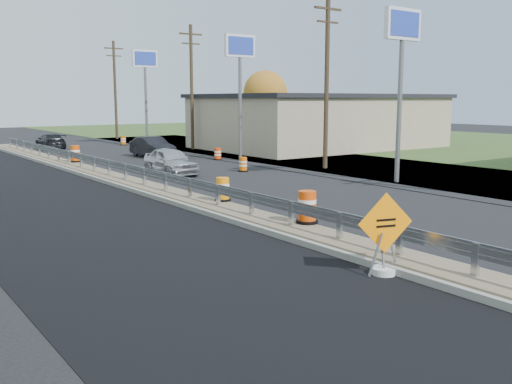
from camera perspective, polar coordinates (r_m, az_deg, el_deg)
ground at (r=18.30m, az=-0.45°, el=-2.92°), size 140.00×140.00×0.00m
grass_verge_far at (r=47.42m, az=22.75°, el=3.88°), size 40.00×120.00×0.03m
milled_overlay at (r=25.58m, az=-21.97°, el=-0.09°), size 7.20×120.00×0.01m
median at (r=25.12m, az=-11.10°, el=0.50°), size 1.60×55.00×0.23m
guardrail at (r=25.94m, az=-12.07°, el=2.11°), size 0.10×46.15×0.72m
retail_building_near at (r=46.71m, az=6.35°, el=7.10°), size 18.50×12.50×4.27m
pylon_sign_south at (r=27.41m, az=14.40°, el=14.45°), size 2.20×0.30×7.90m
pylon_sign_mid at (r=37.11m, az=-1.62°, el=13.29°), size 2.20×0.30×7.90m
pylon_sign_north at (r=49.29m, az=-11.04°, el=12.13°), size 2.20×0.30×7.90m
utility_pole_smid at (r=32.18m, az=7.08°, el=11.10°), size 1.90×0.26×9.40m
utility_pole_nmid at (r=44.36m, az=-6.46°, el=10.58°), size 1.90×0.26×9.40m
utility_pole_north at (r=57.88m, az=-13.91°, el=10.05°), size 1.90×0.26×9.40m
tree_far_yellow at (r=60.69m, az=0.94°, el=9.89°), size 4.62×4.62×6.86m
caution_sign at (r=13.00m, az=12.70°, el=-6.08°), size 1.29×0.56×1.85m
barrel_median_near at (r=16.91m, az=5.13°, el=-1.58°), size 0.66×0.66×0.96m
barrel_median_mid at (r=20.57m, az=-3.34°, el=0.23°), size 0.58×0.58×0.85m
barrel_median_far at (r=35.02m, az=-17.61°, el=3.63°), size 0.66×0.66×0.96m
barrel_shoulder_near at (r=30.80m, az=-1.31°, el=2.75°), size 0.53×0.53×0.78m
barrel_shoulder_mid at (r=36.87m, az=-3.85°, el=3.80°), size 0.53×0.53×0.78m
barrel_shoulder_far at (r=50.09m, az=-13.14°, el=5.02°), size 0.53×0.53×0.78m
car_silver at (r=29.96m, az=-8.52°, el=3.08°), size 1.76×4.09×1.38m
car_dark_mid at (r=38.93m, az=-10.31°, el=4.44°), size 1.57×4.24×1.38m
car_dark_far at (r=47.67m, az=-19.85°, el=4.80°), size 2.08×4.37×1.23m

